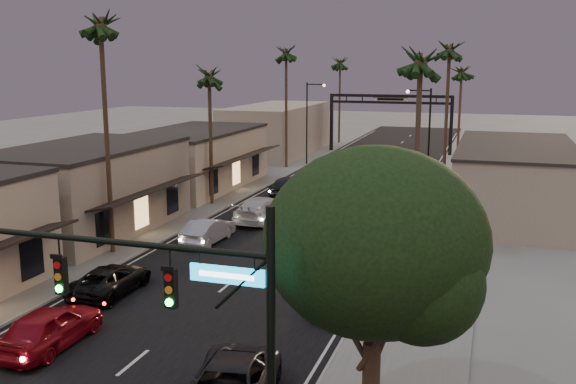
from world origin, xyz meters
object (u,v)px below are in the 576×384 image
Objects in this scene: oncoming_red at (50,327)px; curbside_black at (343,291)px; traffic_signal at (197,310)px; palm_rc at (462,68)px; palm_ld at (286,49)px; palm_ra at (421,54)px; oncoming_pickup at (111,280)px; palm_lc at (209,70)px; streetlight_right at (426,133)px; palm_far at (340,60)px; palm_rb at (450,45)px; palm_lb at (100,19)px; arch at (390,109)px; corner_tree at (377,250)px; oncoming_silver at (208,230)px; streetlight_left at (309,117)px.

curbside_black is at bearing -143.39° from oncoming_red.
palm_rc is (2.91, 60.00, 5.39)m from traffic_signal.
palm_ld reaches higher than palm_rc.
oncoming_pickup is (-13.55, -7.79, -10.75)m from palm_ra.
palm_lc reaches higher than oncoming_red.
traffic_signal is at bearing -91.72° from streetlight_right.
palm_ld reaches higher than palm_far.
oncoming_pickup is (-13.55, -27.79, -11.73)m from palm_rb.
palm_lb is 1.15× the size of palm_far.
oncoming_red is (4.81, -11.78, -12.54)m from palm_lb.
palm_ld reaches higher than arch.
corner_tree is at bearing -57.66° from palm_lc.
palm_ra is at bearing 67.61° from curbside_black.
palm_far is (-16.90, 54.00, 0.00)m from palm_ra.
palm_lb is at bearing 128.44° from traffic_signal.
oncoming_pickup is (3.65, -19.79, -9.78)m from palm_lc.
palm_ld is 2.86× the size of oncoming_pickup.
oncoming_silver is at bearing -95.55° from arch.
palm_ld reaches higher than streetlight_right.
palm_rb is (8.60, -26.00, 6.88)m from arch.
streetlight_left is 1.81× the size of oncoming_red.
palm_far reaches higher than palm_rc.
curbside_black is at bearing -83.21° from arch.
curbside_black is (-2.40, -46.06, -9.69)m from palm_rc.
arch is at bearing 145.11° from palm_rc.
oncoming_red is 6.10m from oncoming_pickup.
streetlight_left is 0.63× the size of palm_ld.
traffic_signal is 41.02m from streetlight_right.
palm_ra reaches higher than arch.
streetlight_left is at bearing -83.26° from oncoming_silver.
corner_tree is 0.58× the size of arch.
palm_rb is (17.20, 22.00, -0.97)m from palm_lb.
oncoming_pickup is (-14.42, 8.76, -5.29)m from corner_tree.
palm_rb reaches higher than streetlight_right.
palm_rc is (0.00, 40.00, -0.97)m from palm_ra.
palm_lb is at bearing -128.02° from palm_rb.
corner_tree is at bearing -86.97° from palm_ra.
streetlight_right is 1.92× the size of oncoming_silver.
streetlight_left is (-6.92, -12.00, -0.20)m from arch.
traffic_signal is 0.95× the size of streetlight_left.
corner_tree is (3.79, 3.45, 0.90)m from traffic_signal.
oncoming_silver is at bearing -120.44° from streetlight_right.
streetlight_left is at bearing 136.79° from streetlight_right.
palm_ld is at bearing -119.83° from arch.
oncoming_red is 1.00× the size of oncoming_pickup.
palm_lc is at bearing 128.56° from curbside_black.
palm_lc is at bearing -104.20° from arch.
arch is 35.41m from palm_lc.
oncoming_red is at bearing -143.06° from curbside_black.
streetlight_left is 0.68× the size of palm_ra.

